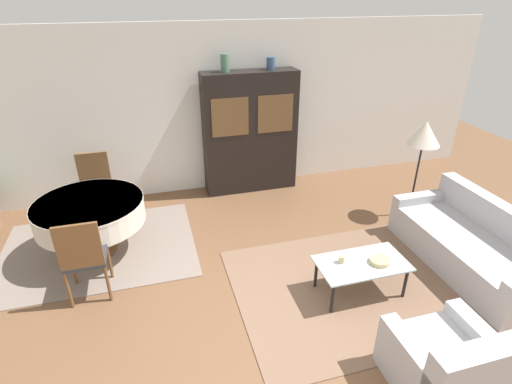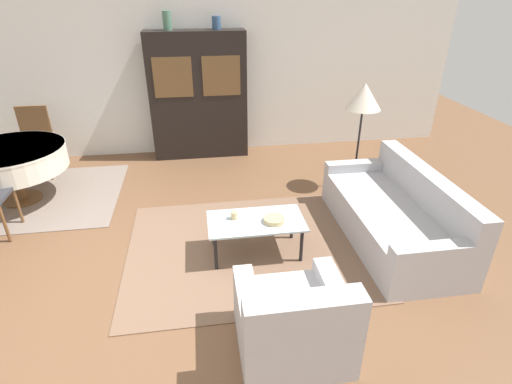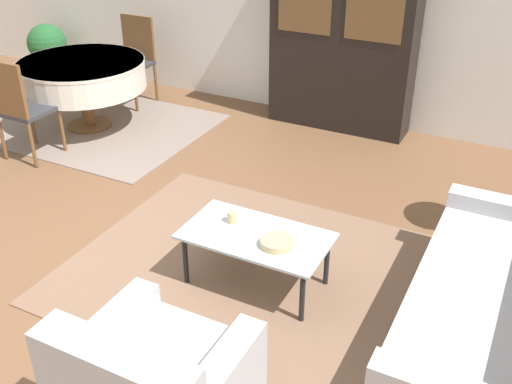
# 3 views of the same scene
# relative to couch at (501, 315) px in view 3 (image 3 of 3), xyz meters

# --- Properties ---
(ground_plane) EXTENTS (14.00, 14.00, 0.00)m
(ground_plane) POSITION_rel_couch_xyz_m (-2.75, -0.50, -0.28)
(ground_plane) COLOR brown
(area_rug) EXTENTS (2.61, 2.15, 0.01)m
(area_rug) POSITION_rel_couch_xyz_m (-1.68, 0.03, -0.28)
(area_rug) COLOR brown
(area_rug) RESTS_ON ground_plane
(dining_rug) EXTENTS (2.49, 1.87, 0.01)m
(dining_rug) POSITION_rel_couch_xyz_m (-4.53, 1.63, -0.28)
(dining_rug) COLOR gray
(dining_rug) RESTS_ON ground_plane
(couch) EXTENTS (0.94, 2.05, 0.79)m
(couch) POSITION_rel_couch_xyz_m (0.00, 0.00, 0.00)
(couch) COLOR #B2B2B7
(couch) RESTS_ON ground_plane
(coffee_table) EXTENTS (1.01, 0.55, 0.41)m
(coffee_table) POSITION_rel_couch_xyz_m (-1.60, -0.07, 0.09)
(coffee_table) COLOR black
(coffee_table) RESTS_ON area_rug
(display_cabinet) EXTENTS (1.53, 0.40, 1.99)m
(display_cabinet) POSITION_rel_couch_xyz_m (-2.09, 2.88, 0.71)
(display_cabinet) COLOR black
(display_cabinet) RESTS_ON ground_plane
(dining_table) EXTENTS (1.35, 1.35, 0.75)m
(dining_table) POSITION_rel_couch_xyz_m (-4.54, 1.57, 0.32)
(dining_table) COLOR brown
(dining_table) RESTS_ON dining_rug
(dining_chair_near) EXTENTS (0.44, 0.44, 1.01)m
(dining_chair_near) POSITION_rel_couch_xyz_m (-4.54, 0.68, 0.29)
(dining_chair_near) COLOR brown
(dining_chair_near) RESTS_ON dining_rug
(dining_chair_far) EXTENTS (0.44, 0.44, 1.01)m
(dining_chair_far) POSITION_rel_couch_xyz_m (-4.54, 2.47, 0.29)
(dining_chair_far) COLOR brown
(dining_chair_far) RESTS_ON dining_rug
(cup) EXTENTS (0.07, 0.07, 0.08)m
(cup) POSITION_rel_couch_xyz_m (-1.82, -0.01, 0.17)
(cup) COLOR tan
(cup) RESTS_ON coffee_table
(bowl) EXTENTS (0.22, 0.22, 0.05)m
(bowl) POSITION_rel_couch_xyz_m (-1.42, -0.13, 0.16)
(bowl) COLOR tan
(bowl) RESTS_ON coffee_table
(potted_plant) EXTENTS (0.51, 0.51, 0.72)m
(potted_plant) POSITION_rel_couch_xyz_m (-6.13, 2.67, 0.12)
(potted_plant) COLOR #93664C
(potted_plant) RESTS_ON ground_plane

